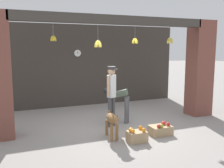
{
  "coord_description": "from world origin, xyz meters",
  "views": [
    {
      "loc": [
        -2.68,
        -6.29,
        2.24
      ],
      "look_at": [
        0.0,
        0.45,
        1.18
      ],
      "focal_mm": 40.0,
      "sensor_mm": 36.0,
      "label": 1
    }
  ],
  "objects": [
    {
      "name": "water_bottle",
      "position": [
        0.29,
        -0.83,
        0.12
      ],
      "size": [
        0.07,
        0.07,
        0.26
      ],
      "color": "#2D60AD",
      "rests_on": "ground_plane"
    },
    {
      "name": "ground_plane",
      "position": [
        0.0,
        0.0,
        0.0
      ],
      "size": [
        60.0,
        60.0,
        0.0
      ],
      "primitive_type": "plane",
      "color": "gray"
    },
    {
      "name": "dog",
      "position": [
        -0.48,
        -0.75,
        0.46
      ],
      "size": [
        0.28,
        0.83,
        0.68
      ],
      "rotation": [
        0.0,
        0.0,
        -1.66
      ],
      "color": "olive",
      "rests_on": "ground_plane"
    },
    {
      "name": "shop_pillar_right",
      "position": [
        3.07,
        0.3,
        1.55
      ],
      "size": [
        0.7,
        0.6,
        3.11
      ],
      "primitive_type": "cube",
      "color": "brown",
      "rests_on": "ground_plane"
    },
    {
      "name": "storefront_awning",
      "position": [
        0.01,
        0.12,
        2.96
      ],
      "size": [
        5.54,
        0.27,
        0.88
      ],
      "color": "#3D3833"
    },
    {
      "name": "shopkeeper",
      "position": [
        -0.14,
        0.15,
        1.03
      ],
      "size": [
        0.32,
        0.31,
        1.72
      ],
      "rotation": [
        0.0,
        0.0,
        3.59
      ],
      "color": "#424247",
      "rests_on": "ground_plane"
    },
    {
      "name": "worker_stooping",
      "position": [
        0.25,
        0.43,
        0.69
      ],
      "size": [
        0.69,
        0.61,
        1.04
      ],
      "rotation": [
        0.0,
        0.0,
        0.89
      ],
      "color": "#56565B",
      "rests_on": "ground_plane"
    },
    {
      "name": "fruit_crate_oranges",
      "position": [
        -0.01,
        -1.19,
        0.15
      ],
      "size": [
        0.45,
        0.33,
        0.35
      ],
      "color": "tan",
      "rests_on": "ground_plane"
    },
    {
      "name": "shop_back_wall",
      "position": [
        0.0,
        3.07,
        1.55
      ],
      "size": [
        7.44,
        0.12,
        3.11
      ],
      "primitive_type": "cube",
      "color": "#38332D",
      "rests_on": "ground_plane"
    },
    {
      "name": "wall_clock",
      "position": [
        -0.39,
        2.99,
        2.03
      ],
      "size": [
        0.27,
        0.03,
        0.27
      ],
      "color": "black"
    },
    {
      "name": "fruit_crate_apples",
      "position": [
        0.8,
        -0.96,
        0.13
      ],
      "size": [
        0.56,
        0.4,
        0.32
      ],
      "color": "tan",
      "rests_on": "ground_plane"
    }
  ]
}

